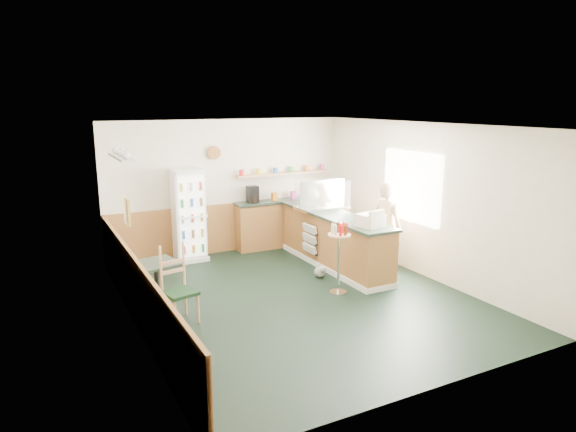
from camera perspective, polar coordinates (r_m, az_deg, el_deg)
ground at (r=8.25m, az=1.14°, el=-9.04°), size 6.00×6.00×0.00m
room_envelope at (r=8.35m, az=-2.58°, el=2.14°), size 5.04×6.02×2.72m
service_counter at (r=9.63m, az=5.17°, el=-2.98°), size 0.68×3.01×1.01m
back_counter at (r=10.98m, az=-0.37°, el=-0.51°), size 2.24×0.42×1.69m
drinks_fridge at (r=10.09m, az=-10.94°, el=0.09°), size 0.59×0.52×1.79m
display_case at (r=9.83m, az=3.81°, el=2.31°), size 0.98×0.51×0.56m
cash_register at (r=8.60m, az=9.15°, el=-0.49°), size 0.43×0.44×0.21m
shopkeeper at (r=9.42m, az=10.96°, el=-1.19°), size 0.50×0.62×1.66m
condiment_stand at (r=8.24m, az=5.69°, el=-3.47°), size 0.37×0.37×1.15m
newspaper_rack at (r=9.69m, az=2.42°, el=-2.58°), size 0.09×0.47×0.55m
cafe_table at (r=8.05m, az=-14.42°, el=-6.38°), size 0.74×0.74×0.68m
cafe_chair at (r=7.40m, az=-12.15°, el=-7.12°), size 0.49×0.49×1.11m
dog_doorstop at (r=9.11m, az=3.60°, el=-6.19°), size 0.19×0.25×0.23m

